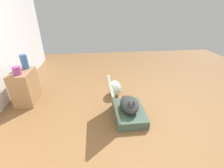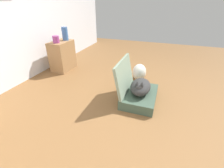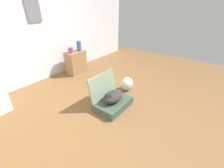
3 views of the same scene
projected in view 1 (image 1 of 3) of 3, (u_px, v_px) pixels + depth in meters
name	position (u px, v px, depth m)	size (l,w,h in m)	color
ground_plane	(136.00, 120.00, 2.41)	(7.68, 7.68, 0.00)	brown
suitcase_base	(129.00, 113.00, 2.45)	(0.67, 0.46, 0.14)	#384C3D
suitcase_lid	(114.00, 98.00, 2.29)	(0.67, 0.46, 0.04)	gray
cat	(129.00, 104.00, 2.37)	(0.52, 0.28, 0.24)	#2D2D2D
plastic_bag_white	(115.00, 88.00, 3.00)	(0.30, 0.25, 0.30)	silver
side_table	(25.00, 87.00, 2.74)	(0.51, 0.32, 0.59)	olive
vase_tall	(17.00, 71.00, 2.46)	(0.12, 0.12, 0.13)	#8C387A
vase_short	(24.00, 62.00, 2.66)	(0.12, 0.12, 0.26)	#38609E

